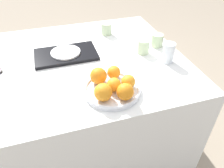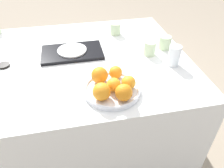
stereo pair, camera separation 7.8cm
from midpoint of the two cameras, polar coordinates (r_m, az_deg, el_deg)
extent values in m
plane|color=gray|center=(1.80, -8.42, -13.90)|extent=(12.00, 12.00, 0.00)
cube|color=white|center=(1.53, -9.65, -5.46)|extent=(1.27, 1.05, 0.73)
cylinder|color=silver|center=(1.04, -2.15, -1.80)|extent=(0.27, 0.27, 0.02)
torus|color=silver|center=(1.04, -2.16, -1.38)|extent=(0.28, 0.28, 0.02)
sphere|color=orange|center=(1.01, -1.71, -0.21)|extent=(0.07, 0.07, 0.07)
sphere|color=orange|center=(1.06, -5.68, 2.07)|extent=(0.08, 0.08, 0.08)
sphere|color=orange|center=(1.09, -1.59, 3.04)|extent=(0.07, 0.07, 0.07)
sphere|color=orange|center=(0.96, 1.15, -2.10)|extent=(0.08, 0.08, 0.08)
sphere|color=orange|center=(0.96, -4.66, -2.23)|extent=(0.08, 0.08, 0.08)
sphere|color=orange|center=(1.03, 2.08, 0.57)|extent=(0.07, 0.07, 0.07)
cylinder|color=silver|center=(1.27, 12.84, 7.91)|extent=(0.07, 0.07, 0.12)
cube|color=black|center=(1.36, -13.58, 7.48)|extent=(0.37, 0.22, 0.02)
cylinder|color=white|center=(1.35, -13.68, 8.03)|extent=(0.18, 0.18, 0.01)
cylinder|color=#B7CC9E|center=(1.58, -2.94, 14.16)|extent=(0.07, 0.07, 0.08)
cylinder|color=#B7CC9E|center=(1.35, 6.53, 9.59)|extent=(0.07, 0.07, 0.08)
cylinder|color=#B7CC9E|center=(1.44, 10.15, 11.14)|extent=(0.08, 0.08, 0.08)
camera|label=1|loc=(0.04, -92.20, -1.72)|focal=35.00mm
camera|label=2|loc=(0.04, 87.80, 1.72)|focal=35.00mm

